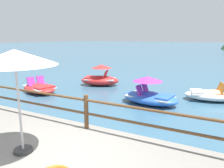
{
  "coord_description": "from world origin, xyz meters",
  "views": [
    {
      "loc": [
        3.29,
        -3.19,
        2.87
      ],
      "look_at": [
        -1.02,
        5.0,
        0.9
      ],
      "focal_mm": 35.33,
      "sensor_mm": 36.0,
      "label": 1
    }
  ],
  "objects_px": {
    "pedal_boat_3": "(100,78)",
    "pedal_boat_4": "(212,95)",
    "pedal_boat_2": "(39,88)",
    "beach_umbrella": "(15,59)",
    "pedal_boat_1": "(150,95)"
  },
  "relations": [
    {
      "from": "pedal_boat_3",
      "to": "pedal_boat_4",
      "type": "relative_size",
      "value": 0.95
    },
    {
      "from": "pedal_boat_4",
      "to": "pedal_boat_2",
      "type": "bearing_deg",
      "value": -162.17
    },
    {
      "from": "pedal_boat_3",
      "to": "pedal_boat_2",
      "type": "bearing_deg",
      "value": -122.07
    },
    {
      "from": "beach_umbrella",
      "to": "pedal_boat_4",
      "type": "bearing_deg",
      "value": 67.38
    },
    {
      "from": "pedal_boat_1",
      "to": "pedal_boat_2",
      "type": "bearing_deg",
      "value": -172.23
    },
    {
      "from": "beach_umbrella",
      "to": "pedal_boat_4",
      "type": "relative_size",
      "value": 0.83
    },
    {
      "from": "pedal_boat_1",
      "to": "pedal_boat_3",
      "type": "relative_size",
      "value": 1.04
    },
    {
      "from": "pedal_boat_3",
      "to": "pedal_boat_4",
      "type": "bearing_deg",
      "value": -3.82
    },
    {
      "from": "beach_umbrella",
      "to": "pedal_boat_2",
      "type": "height_order",
      "value": "beach_umbrella"
    },
    {
      "from": "pedal_boat_1",
      "to": "pedal_boat_4",
      "type": "relative_size",
      "value": 0.99
    },
    {
      "from": "beach_umbrella",
      "to": "pedal_boat_1",
      "type": "bearing_deg",
      "value": 81.55
    },
    {
      "from": "beach_umbrella",
      "to": "pedal_boat_3",
      "type": "distance_m",
      "value": 9.05
    },
    {
      "from": "pedal_boat_2",
      "to": "pedal_boat_4",
      "type": "relative_size",
      "value": 0.96
    },
    {
      "from": "beach_umbrella",
      "to": "pedal_boat_3",
      "type": "xyz_separation_m",
      "value": [
        -3.0,
        8.3,
        -2.02
      ]
    },
    {
      "from": "beach_umbrella",
      "to": "pedal_boat_2",
      "type": "xyz_separation_m",
      "value": [
        -4.91,
        5.24,
        -2.21
      ]
    }
  ]
}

